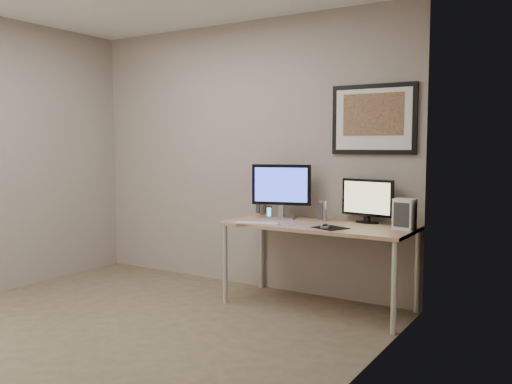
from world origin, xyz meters
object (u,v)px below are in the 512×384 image
Objects in this scene: monitor_tv at (367,200)px; keyboard at (257,223)px; framed_art at (374,119)px; monitor_large at (281,189)px; desk at (319,231)px; fan_unit at (405,214)px; phone_dock at (269,212)px; speaker_right at (323,211)px; speaker_left at (261,205)px.

monitor_tv is 0.97m from keyboard.
framed_art is 1.41× the size of monitor_large.
desk is 0.74m from fan_unit.
monitor_large is 1.38× the size of keyboard.
desk is 2.13× the size of framed_art.
monitor_large reaches higher than phone_dock.
fan_unit reaches higher than speaker_right.
speaker_right is 0.46× the size of keyboard.
speaker_right is (-0.05, 0.18, 0.15)m from desk.
speaker_right is (-0.40, -0.15, -0.80)m from framed_art.
framed_art reaches higher than speaker_right.
speaker_right is at bearing 34.74° from keyboard.
monitor_large is 0.41m from speaker_left.
phone_dock is 1.23m from fan_unit.
monitor_tv is at bearing 37.81° from desk.
speaker_left is at bearing -177.67° from framed_art.
speaker_right is 0.49m from phone_dock.
speaker_left is (-0.32, 0.16, -0.19)m from monitor_large.
speaker_right is at bearing 104.48° from desk.
monitor_tv is at bearing 14.29° from speaker_left.
monitor_large is 4.64× the size of phone_dock.
phone_dock is (-0.52, 0.05, 0.12)m from desk.
keyboard is at bearing -146.83° from desk.
monitor_large is at bearing -160.76° from monitor_tv.
speaker_right is 0.62m from keyboard.
fan_unit reaches higher than speaker_left.
monitor_large is 2.16× the size of fan_unit.
speaker_right is at bearing 7.13° from speaker_left.
speaker_left is 0.45× the size of keyboard.
framed_art reaches higher than monitor_large.
monitor_tv is (0.77, 0.14, -0.07)m from monitor_large.
monitor_tv is at bearing 8.75° from phone_dock.
speaker_left is 0.70× the size of fan_unit.
framed_art reaches higher than speaker_left.
monitor_tv is 1.10m from speaker_left.
phone_dock is at bearing 174.00° from desk.
keyboard is at bearing -81.58° from phone_dock.
speaker_right reaches higher than phone_dock.
fan_unit reaches higher than keyboard.
fan_unit is at bearing 7.77° from speaker_left.
framed_art is 1.34m from keyboard.
speaker_right reaches higher than keyboard.
framed_art is at bearing 18.06° from speaker_left.
framed_art is at bearing 12.93° from phone_dock.
framed_art is at bearing 153.19° from fan_unit.
monitor_large reaches higher than desk.
framed_art is 0.69m from monitor_tv.
desk is 9.01× the size of speaker_right.
monitor_large is 0.44m from speaker_right.
phone_dock is 0.47× the size of fan_unit.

